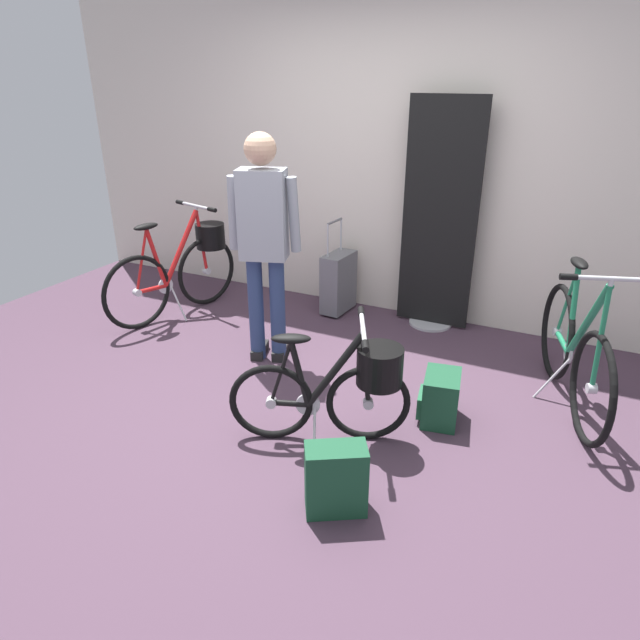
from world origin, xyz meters
name	(u,v)px	position (x,y,z in m)	size (l,w,h in m)	color
ground_plane	(284,408)	(0.00, 0.00, 0.00)	(6.44, 6.44, 0.00)	#473342
back_wall	(394,131)	(0.00, 1.91, 1.54)	(6.44, 0.10, 3.08)	silver
floor_banner_stand	(439,229)	(0.48, 1.70, 0.83)	(0.60, 0.36, 1.84)	#B7B7BC
folding_bike_foreground	(342,385)	(0.46, -0.13, 0.36)	(0.96, 0.58, 0.74)	black
display_bike_left	(184,265)	(-1.57, 1.03, 0.43)	(0.53, 1.32, 0.94)	black
display_bike_right	(574,351)	(1.61, 0.86, 0.37)	(0.60, 1.37, 0.99)	black
visitor_near_wall	(264,238)	(-0.44, 0.56, 0.93)	(0.51, 0.35, 1.63)	navy
rolling_suitcase	(338,282)	(-0.34, 1.60, 0.28)	(0.21, 0.37, 0.83)	slate
backpack_on_floor	(336,479)	(0.67, -0.67, 0.18)	(0.34, 0.29, 0.37)	#19472D
handbag_on_floor	(440,398)	(0.92, 0.31, 0.15)	(0.28, 0.32, 0.31)	#19472D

